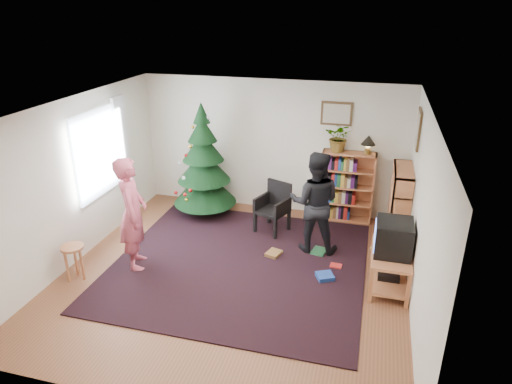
% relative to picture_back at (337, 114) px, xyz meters
% --- Properties ---
extents(floor, '(5.00, 5.00, 0.00)m').
position_rel_picture_back_xyz_m(floor, '(-1.15, -2.48, -1.95)').
color(floor, brown).
rests_on(floor, ground).
extents(ceiling, '(5.00, 5.00, 0.00)m').
position_rel_picture_back_xyz_m(ceiling, '(-1.15, -2.48, 0.55)').
color(ceiling, white).
rests_on(ceiling, wall_back).
extents(wall_back, '(5.00, 0.02, 2.50)m').
position_rel_picture_back_xyz_m(wall_back, '(-1.15, 0.02, -0.70)').
color(wall_back, silver).
rests_on(wall_back, floor).
extents(wall_front, '(5.00, 0.02, 2.50)m').
position_rel_picture_back_xyz_m(wall_front, '(-1.15, -4.97, -0.70)').
color(wall_front, silver).
rests_on(wall_front, floor).
extents(wall_left, '(0.02, 5.00, 2.50)m').
position_rel_picture_back_xyz_m(wall_left, '(-3.65, -2.48, -0.70)').
color(wall_left, silver).
rests_on(wall_left, floor).
extents(wall_right, '(0.02, 5.00, 2.50)m').
position_rel_picture_back_xyz_m(wall_right, '(1.35, -2.48, -0.70)').
color(wall_right, silver).
rests_on(wall_right, floor).
extents(rug, '(3.80, 3.60, 0.02)m').
position_rel_picture_back_xyz_m(rug, '(-1.15, -2.17, -1.94)').
color(rug, black).
rests_on(rug, floor).
extents(window_pane, '(0.04, 1.20, 1.40)m').
position_rel_picture_back_xyz_m(window_pane, '(-3.62, -1.88, -0.45)').
color(window_pane, silver).
rests_on(window_pane, wall_left).
extents(curtain, '(0.06, 0.35, 1.60)m').
position_rel_picture_back_xyz_m(curtain, '(-3.58, -1.18, -0.45)').
color(curtain, silver).
rests_on(curtain, wall_left).
extents(picture_back, '(0.55, 0.03, 0.42)m').
position_rel_picture_back_xyz_m(picture_back, '(0.00, 0.00, 0.00)').
color(picture_back, '#4C3319').
rests_on(picture_back, wall_back).
extents(picture_right, '(0.03, 0.50, 0.60)m').
position_rel_picture_back_xyz_m(picture_right, '(1.33, -0.73, 0.00)').
color(picture_right, '#4C3319').
rests_on(picture_right, wall_right).
extents(christmas_tree, '(1.18, 1.18, 2.15)m').
position_rel_picture_back_xyz_m(christmas_tree, '(-2.32, -0.55, -1.06)').
color(christmas_tree, '#3F2816').
rests_on(christmas_tree, rug).
extents(bookshelf_back, '(0.95, 0.30, 1.30)m').
position_rel_picture_back_xyz_m(bookshelf_back, '(0.29, -0.14, -1.29)').
color(bookshelf_back, '#BF7244').
rests_on(bookshelf_back, floor).
extents(bookshelf_right, '(0.30, 0.95, 1.30)m').
position_rel_picture_back_xyz_m(bookshelf_right, '(1.19, -0.76, -1.29)').
color(bookshelf_right, '#BF7244').
rests_on(bookshelf_right, floor).
extents(tv_stand, '(0.54, 0.97, 0.55)m').
position_rel_picture_back_xyz_m(tv_stand, '(1.07, -2.19, -1.62)').
color(tv_stand, '#BF7244').
rests_on(tv_stand, floor).
extents(crt_tv, '(0.50, 0.54, 0.47)m').
position_rel_picture_back_xyz_m(crt_tv, '(1.07, -2.19, -1.16)').
color(crt_tv, black).
rests_on(crt_tv, tv_stand).
extents(armchair, '(0.63, 0.65, 0.89)m').
position_rel_picture_back_xyz_m(armchair, '(-0.91, -0.89, -1.47)').
color(armchair, black).
rests_on(armchair, rug).
extents(stool, '(0.33, 0.33, 0.54)m').
position_rel_picture_back_xyz_m(stool, '(-3.35, -3.17, -1.53)').
color(stool, '#BF7244').
rests_on(stool, floor).
extents(person_standing, '(0.64, 0.75, 1.75)m').
position_rel_picture_back_xyz_m(person_standing, '(-2.67, -2.59, -1.07)').
color(person_standing, '#BB4A5E').
rests_on(person_standing, rug).
extents(person_by_chair, '(0.85, 0.67, 1.68)m').
position_rel_picture_back_xyz_m(person_by_chair, '(-0.13, -1.42, -1.11)').
color(person_by_chair, black).
rests_on(person_by_chair, rug).
extents(potted_plant, '(0.54, 0.49, 0.52)m').
position_rel_picture_back_xyz_m(potted_plant, '(0.09, -0.14, -0.39)').
color(potted_plant, gray).
rests_on(potted_plant, bookshelf_back).
extents(table_lamp, '(0.25, 0.25, 0.34)m').
position_rel_picture_back_xyz_m(table_lamp, '(0.59, -0.14, -0.42)').
color(table_lamp, '#A57F33').
rests_on(table_lamp, bookshelf_back).
extents(floor_clutter, '(1.80, 1.27, 0.08)m').
position_rel_picture_back_xyz_m(floor_clutter, '(0.14, -1.73, -1.91)').
color(floor_clutter, '#A51E19').
rests_on(floor_clutter, rug).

